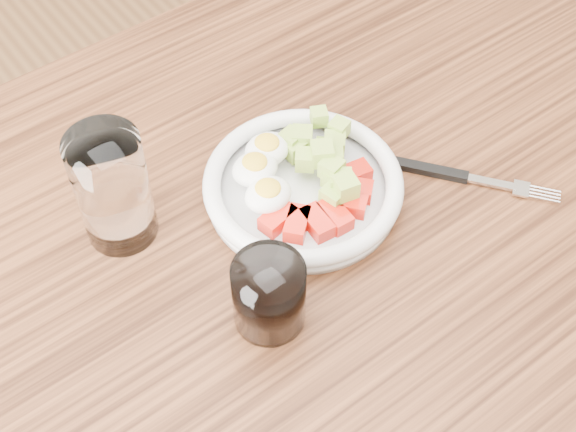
% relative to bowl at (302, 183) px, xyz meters
% --- Properties ---
extents(dining_table, '(1.50, 0.90, 0.77)m').
position_rel_bowl_xyz_m(dining_table, '(-0.04, -0.04, -0.12)').
color(dining_table, brown).
rests_on(dining_table, ground).
extents(bowl, '(0.24, 0.24, 0.06)m').
position_rel_bowl_xyz_m(bowl, '(0.00, 0.00, 0.00)').
color(bowl, white).
rests_on(bowl, dining_table).
extents(fork, '(0.15, 0.18, 0.01)m').
position_rel_bowl_xyz_m(fork, '(0.17, -0.09, -0.02)').
color(fork, black).
rests_on(fork, dining_table).
extents(water_glass, '(0.08, 0.08, 0.15)m').
position_rel_bowl_xyz_m(water_glass, '(-0.20, 0.09, 0.05)').
color(water_glass, white).
rests_on(water_glass, dining_table).
extents(coffee_glass, '(0.08, 0.08, 0.09)m').
position_rel_bowl_xyz_m(coffee_glass, '(-0.13, -0.12, 0.02)').
color(coffee_glass, white).
rests_on(coffee_glass, dining_table).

